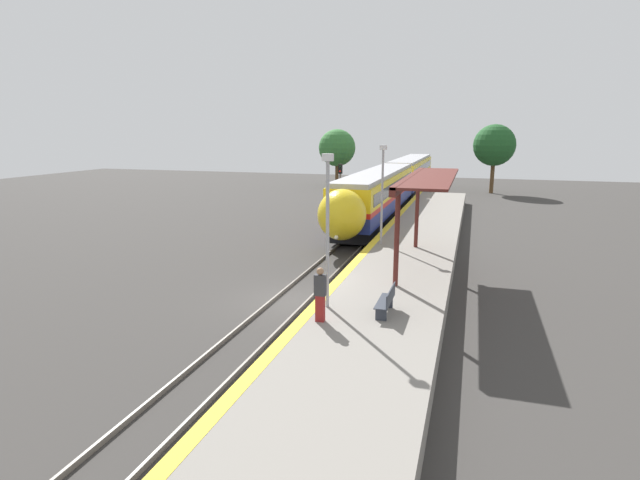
{
  "coord_description": "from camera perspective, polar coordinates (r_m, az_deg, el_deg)",
  "views": [
    {
      "loc": [
        6.95,
        -18.57,
        6.94
      ],
      "look_at": [
        0.61,
        2.04,
        2.22
      ],
      "focal_mm": 28.0,
      "sensor_mm": 36.0,
      "label": 1
    }
  ],
  "objects": [
    {
      "name": "rail_right",
      "position": [
        20.75,
        -1.37,
        -6.96
      ],
      "size": [
        0.08,
        90.0,
        0.15
      ],
      "primitive_type": "cube",
      "color": "slate",
      "rests_on": "ground_plane"
    },
    {
      "name": "lamppost_mid",
      "position": [
        26.62,
        7.13,
        5.9
      ],
      "size": [
        0.36,
        0.2,
        5.24
      ],
      "color": "#9E9EA3",
      "rests_on": "platform_right"
    },
    {
      "name": "background_tree_left",
      "position": [
        64.34,
        1.96,
        10.48
      ],
      "size": [
        4.66,
        4.66,
        7.18
      ],
      "color": "brown",
      "rests_on": "ground_plane"
    },
    {
      "name": "platform_right",
      "position": [
        19.87,
        7.73,
        -6.69
      ],
      "size": [
        4.56,
        64.0,
        0.99
      ],
      "color": "gray",
      "rests_on": "ground_plane"
    },
    {
      "name": "station_canopy",
      "position": [
        22.56,
        11.68,
        6.47
      ],
      "size": [
        2.02,
        9.99,
        4.03
      ],
      "color": "#511E19",
      "rests_on": "platform_right"
    },
    {
      "name": "ground_plane",
      "position": [
        21.0,
        -3.25,
        -6.96
      ],
      "size": [
        120.0,
        120.0,
        0.0
      ],
      "primitive_type": "plane",
      "color": "#383533"
    },
    {
      "name": "person_waiting",
      "position": [
        15.86,
        0.02,
        -6.13
      ],
      "size": [
        0.36,
        0.23,
        1.78
      ],
      "color": "maroon",
      "rests_on": "platform_right"
    },
    {
      "name": "rail_left",
      "position": [
        21.23,
        -5.08,
        -6.56
      ],
      "size": [
        0.08,
        90.0,
        0.15
      ],
      "primitive_type": "cube",
      "color": "slate",
      "rests_on": "ground_plane"
    },
    {
      "name": "lamppost_near",
      "position": [
        16.65,
        0.87,
        2.15
      ],
      "size": [
        0.36,
        0.2,
        5.24
      ],
      "color": "#9E9EA3",
      "rests_on": "platform_right"
    },
    {
      "name": "background_tree_right",
      "position": [
        59.98,
        19.31,
        10.17
      ],
      "size": [
        4.62,
        4.62,
        7.69
      ],
      "color": "brown",
      "rests_on": "ground_plane"
    },
    {
      "name": "train",
      "position": [
        47.29,
        8.62,
        6.55
      ],
      "size": [
        2.86,
        42.55,
        3.95
      ],
      "color": "black",
      "rests_on": "ground_plane"
    },
    {
      "name": "railway_signal",
      "position": [
        36.78,
        2.32,
        5.88
      ],
      "size": [
        0.28,
        0.28,
        4.59
      ],
      "color": "#59595E",
      "rests_on": "ground_plane"
    },
    {
      "name": "platform_bench",
      "position": [
        16.75,
        7.68,
        -6.86
      ],
      "size": [
        0.44,
        1.66,
        0.89
      ],
      "color": "#2D333D",
      "rests_on": "platform_right"
    }
  ]
}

